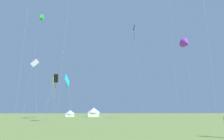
{
  "coord_description": "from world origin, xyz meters",
  "views": [
    {
      "loc": [
        -4.27,
        -4.85,
        1.85
      ],
      "look_at": [
        0.0,
        32.0,
        10.61
      ],
      "focal_mm": 28.33,
      "sensor_mm": 36.0,
      "label": 1
    }
  ],
  "objects_px": {
    "kite_green_box": "(42,17)",
    "festival_tent_center": "(70,113)",
    "kite_white_diamond": "(35,63)",
    "kite_purple_delta": "(186,44)",
    "kite_black_box": "(56,78)",
    "festival_tent_left": "(94,112)",
    "kite_lime_diamond": "(54,80)",
    "kite_black_diamond": "(134,30)",
    "kite_cyan_diamond": "(67,81)"
  },
  "relations": [
    {
      "from": "kite_green_box",
      "to": "festival_tent_center",
      "type": "height_order",
      "value": "kite_green_box"
    },
    {
      "from": "kite_white_diamond",
      "to": "kite_purple_delta",
      "type": "height_order",
      "value": "kite_purple_delta"
    },
    {
      "from": "kite_black_box",
      "to": "festival_tent_center",
      "type": "bearing_deg",
      "value": 85.82
    },
    {
      "from": "kite_green_box",
      "to": "kite_black_box",
      "type": "height_order",
      "value": "kite_green_box"
    },
    {
      "from": "festival_tent_center",
      "to": "festival_tent_left",
      "type": "distance_m",
      "value": 8.56
    },
    {
      "from": "kite_white_diamond",
      "to": "festival_tent_center",
      "type": "xyz_separation_m",
      "value": [
        7.3,
        21.07,
        -12.82
      ]
    },
    {
      "from": "kite_lime_diamond",
      "to": "kite_black_diamond",
      "type": "relative_size",
      "value": 0.44
    },
    {
      "from": "kite_white_diamond",
      "to": "festival_tent_left",
      "type": "distance_m",
      "value": 29.1
    },
    {
      "from": "kite_white_diamond",
      "to": "kite_black_diamond",
      "type": "xyz_separation_m",
      "value": [
        27.17,
        1.52,
        11.84
      ]
    },
    {
      "from": "festival_tent_center",
      "to": "kite_green_box",
      "type": "bearing_deg",
      "value": -165.51
    },
    {
      "from": "kite_lime_diamond",
      "to": "kite_green_box",
      "type": "xyz_separation_m",
      "value": [
        -9.14,
        13.26,
        26.69
      ]
    },
    {
      "from": "kite_lime_diamond",
      "to": "kite_black_box",
      "type": "bearing_deg",
      "value": -73.41
    },
    {
      "from": "festival_tent_left",
      "to": "kite_green_box",
      "type": "bearing_deg",
      "value": -171.35
    },
    {
      "from": "festival_tent_left",
      "to": "kite_lime_diamond",
      "type": "bearing_deg",
      "value": -125.35
    },
    {
      "from": "kite_purple_delta",
      "to": "kite_cyan_diamond",
      "type": "bearing_deg",
      "value": -167.79
    },
    {
      "from": "kite_green_box",
      "to": "kite_purple_delta",
      "type": "relative_size",
      "value": 1.84
    },
    {
      "from": "kite_lime_diamond",
      "to": "kite_cyan_diamond",
      "type": "distance_m",
      "value": 17.62
    },
    {
      "from": "kite_green_box",
      "to": "festival_tent_left",
      "type": "height_order",
      "value": "kite_green_box"
    },
    {
      "from": "kite_black_diamond",
      "to": "kite_purple_delta",
      "type": "height_order",
      "value": "kite_black_diamond"
    },
    {
      "from": "kite_lime_diamond",
      "to": "kite_green_box",
      "type": "relative_size",
      "value": 0.32
    },
    {
      "from": "kite_purple_delta",
      "to": "festival_tent_left",
      "type": "bearing_deg",
      "value": 131.51
    },
    {
      "from": "kite_black_box",
      "to": "festival_tent_center",
      "type": "height_order",
      "value": "kite_black_box"
    },
    {
      "from": "kite_black_diamond",
      "to": "kite_black_box",
      "type": "distance_m",
      "value": 26.7
    },
    {
      "from": "kite_black_diamond",
      "to": "festival_tent_center",
      "type": "distance_m",
      "value": 37.21
    },
    {
      "from": "kite_cyan_diamond",
      "to": "kite_green_box",
      "type": "bearing_deg",
      "value": 116.92
    },
    {
      "from": "kite_white_diamond",
      "to": "kite_purple_delta",
      "type": "bearing_deg",
      "value": -7.82
    },
    {
      "from": "kite_green_box",
      "to": "kite_cyan_diamond",
      "type": "height_order",
      "value": "kite_green_box"
    },
    {
      "from": "kite_white_diamond",
      "to": "kite_cyan_diamond",
      "type": "xyz_separation_m",
      "value": [
        10.1,
        -11.71,
        -6.48
      ]
    },
    {
      "from": "festival_tent_center",
      "to": "kite_cyan_diamond",
      "type": "bearing_deg",
      "value": -85.12
    },
    {
      "from": "festival_tent_left",
      "to": "kite_black_box",
      "type": "bearing_deg",
      "value": -115.17
    },
    {
      "from": "kite_lime_diamond",
      "to": "kite_black_diamond",
      "type": "height_order",
      "value": "kite_black_diamond"
    },
    {
      "from": "kite_lime_diamond",
      "to": "festival_tent_center",
      "type": "bearing_deg",
      "value": 79.32
    },
    {
      "from": "kite_lime_diamond",
      "to": "kite_black_diamond",
      "type": "distance_m",
      "value": 27.85
    },
    {
      "from": "kite_lime_diamond",
      "to": "kite_purple_delta",
      "type": "height_order",
      "value": "kite_purple_delta"
    },
    {
      "from": "kite_white_diamond",
      "to": "kite_black_box",
      "type": "relative_size",
      "value": 1.37
    },
    {
      "from": "kite_green_box",
      "to": "kite_lime_diamond",
      "type": "bearing_deg",
      "value": -55.43
    },
    {
      "from": "kite_white_diamond",
      "to": "kite_black_box",
      "type": "xyz_separation_m",
      "value": [
        5.72,
        -0.47,
        -3.93
      ]
    },
    {
      "from": "kite_lime_diamond",
      "to": "kite_green_box",
      "type": "height_order",
      "value": "kite_green_box"
    },
    {
      "from": "kite_cyan_diamond",
      "to": "festival_tent_center",
      "type": "bearing_deg",
      "value": 94.88
    },
    {
      "from": "kite_black_box",
      "to": "festival_tent_center",
      "type": "distance_m",
      "value": 23.35
    },
    {
      "from": "kite_lime_diamond",
      "to": "kite_purple_delta",
      "type": "xyz_separation_m",
      "value": [
        35.07,
        -10.03,
        8.73
      ]
    },
    {
      "from": "kite_green_box",
      "to": "kite_purple_delta",
      "type": "xyz_separation_m",
      "value": [
        44.2,
        -23.3,
        -17.96
      ]
    },
    {
      "from": "kite_cyan_diamond",
      "to": "festival_tent_center",
      "type": "relative_size",
      "value": 2.51
    },
    {
      "from": "festival_tent_left",
      "to": "festival_tent_center",
      "type": "bearing_deg",
      "value": 180.0
    },
    {
      "from": "kite_cyan_diamond",
      "to": "kite_black_box",
      "type": "xyz_separation_m",
      "value": [
        -4.37,
        11.23,
        2.55
      ]
    },
    {
      "from": "kite_white_diamond",
      "to": "kite_black_box",
      "type": "bearing_deg",
      "value": -4.74
    },
    {
      "from": "kite_black_diamond",
      "to": "festival_tent_center",
      "type": "height_order",
      "value": "kite_black_diamond"
    },
    {
      "from": "kite_lime_diamond",
      "to": "festival_tent_left",
      "type": "height_order",
      "value": "kite_lime_diamond"
    },
    {
      "from": "kite_cyan_diamond",
      "to": "festival_tent_left",
      "type": "height_order",
      "value": "kite_cyan_diamond"
    },
    {
      "from": "kite_white_diamond",
      "to": "kite_purple_delta",
      "type": "distance_m",
      "value": 39.96
    }
  ]
}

